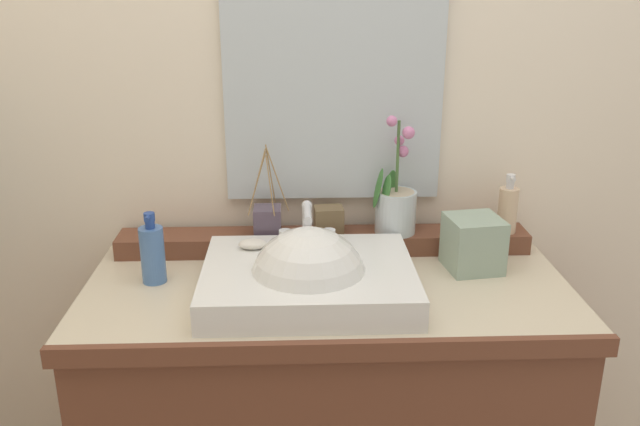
# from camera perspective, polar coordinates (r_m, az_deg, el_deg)

# --- Properties ---
(wall_back) EXTENTS (2.90, 0.20, 2.48)m
(wall_back) POSITION_cam_1_polar(r_m,az_deg,el_deg) (1.88, 0.10, 9.37)
(wall_back) COLOR beige
(wall_back) RESTS_ON ground
(back_ledge) EXTENTS (1.10, 0.11, 0.05)m
(back_ledge) POSITION_cam_1_polar(r_m,az_deg,el_deg) (1.81, 0.32, -2.43)
(back_ledge) COLOR brown
(back_ledge) RESTS_ON vanity_cabinet
(sink_basin) EXTENTS (0.49, 0.39, 0.29)m
(sink_basin) POSITION_cam_1_polar(r_m,az_deg,el_deg) (1.56, -0.98, -5.99)
(sink_basin) COLOR white
(sink_basin) RESTS_ON vanity_cabinet
(soap_bar) EXTENTS (0.07, 0.04, 0.02)m
(soap_bar) POSITION_cam_1_polar(r_m,az_deg,el_deg) (1.65, -5.78, -2.66)
(soap_bar) COLOR silver
(soap_bar) RESTS_ON sink_basin
(potted_plant) EXTENTS (0.12, 0.11, 0.32)m
(potted_plant) POSITION_cam_1_polar(r_m,az_deg,el_deg) (1.79, 6.48, 0.70)
(potted_plant) COLOR silver
(potted_plant) RESTS_ON back_ledge
(soap_dispenser) EXTENTS (0.05, 0.05, 0.16)m
(soap_dispenser) POSITION_cam_1_polar(r_m,az_deg,el_deg) (1.85, 15.76, 0.37)
(soap_dispenser) COLOR #D5B491
(soap_dispenser) RESTS_ON back_ledge
(reed_diffuser) EXTENTS (0.11, 0.10, 0.25)m
(reed_diffuser) POSITION_cam_1_polar(r_m,az_deg,el_deg) (1.77, -4.50, -0.62)
(reed_diffuser) COLOR #514252
(reed_diffuser) RESTS_ON back_ledge
(trinket_box) EXTENTS (0.08, 0.07, 0.07)m
(trinket_box) POSITION_cam_1_polar(r_m,az_deg,el_deg) (1.79, 0.75, -0.59)
(trinket_box) COLOR brown
(trinket_box) RESTS_ON back_ledge
(lotion_bottle) EXTENTS (0.06, 0.06, 0.18)m
(lotion_bottle) POSITION_cam_1_polar(r_m,az_deg,el_deg) (1.66, -14.13, -3.35)
(lotion_bottle) COLOR #4870AD
(lotion_bottle) RESTS_ON vanity_cabinet
(tissue_box) EXTENTS (0.15, 0.15, 0.14)m
(tissue_box) POSITION_cam_1_polar(r_m,az_deg,el_deg) (1.73, 12.97, -2.55)
(tissue_box) COLOR #8FA590
(tissue_box) RESTS_ON vanity_cabinet
(mirror) EXTENTS (0.57, 0.02, 0.57)m
(mirror) POSITION_cam_1_polar(r_m,az_deg,el_deg) (1.77, 1.18, 10.28)
(mirror) COLOR silver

